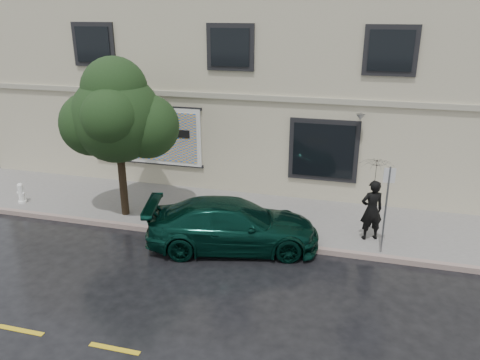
% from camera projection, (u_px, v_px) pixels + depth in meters
% --- Properties ---
extents(ground, '(90.00, 90.00, 0.00)m').
position_uv_depth(ground, '(180.00, 262.00, 12.49)').
color(ground, black).
rests_on(ground, ground).
extents(sidewalk, '(20.00, 3.50, 0.15)m').
position_uv_depth(sidewalk, '(217.00, 212.00, 15.41)').
color(sidewalk, gray).
rests_on(sidewalk, ground).
extents(curb, '(20.00, 0.18, 0.16)m').
position_uv_depth(curb, '(199.00, 235.00, 13.83)').
color(curb, gray).
rests_on(curb, ground).
extents(road_marking, '(19.00, 0.12, 0.01)m').
position_uv_depth(road_marking, '(114.00, 349.00, 9.32)').
color(road_marking, gold).
rests_on(road_marking, ground).
extents(building, '(20.00, 8.12, 7.00)m').
position_uv_depth(building, '(258.00, 82.00, 19.44)').
color(building, '#BBB396').
rests_on(building, ground).
extents(billboard, '(4.30, 0.16, 2.20)m').
position_uv_depth(billboard, '(146.00, 135.00, 17.02)').
color(billboard, white).
rests_on(billboard, ground).
extents(car, '(5.14, 3.18, 1.39)m').
position_uv_depth(car, '(233.00, 225.00, 13.07)').
color(car, black).
rests_on(car, ground).
extents(pedestrian, '(0.76, 0.65, 1.78)m').
position_uv_depth(pedestrian, '(372.00, 210.00, 13.17)').
color(pedestrian, black).
rests_on(pedestrian, sidewalk).
extents(umbrella, '(1.20, 1.20, 0.72)m').
position_uv_depth(umbrella, '(376.00, 168.00, 12.74)').
color(umbrella, black).
rests_on(umbrella, pedestrian).
extents(street_tree, '(2.72, 2.72, 4.51)m').
position_uv_depth(street_tree, '(117.00, 118.00, 14.02)').
color(street_tree, black).
rests_on(street_tree, sidewalk).
extents(fire_hydrant, '(0.29, 0.27, 0.71)m').
position_uv_depth(fire_hydrant, '(21.00, 193.00, 15.87)').
color(fire_hydrant, white).
rests_on(fire_hydrant, sidewalk).
extents(sign_pole, '(0.30, 0.06, 2.45)m').
position_uv_depth(sign_pole, '(386.00, 202.00, 12.21)').
color(sign_pole, gray).
rests_on(sign_pole, sidewalk).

